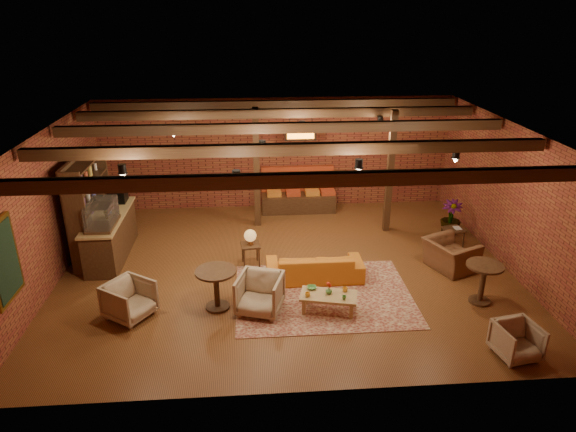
{
  "coord_description": "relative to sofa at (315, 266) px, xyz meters",
  "views": [
    {
      "loc": [
        -0.76,
        -10.29,
        5.61
      ],
      "look_at": [
        0.04,
        0.2,
        1.23
      ],
      "focal_mm": 32.0,
      "sensor_mm": 36.0,
      "label": 1
    }
  ],
  "objects": [
    {
      "name": "round_table_left",
      "position": [
        -2.07,
        -1.01,
        0.26
      ],
      "size": [
        0.8,
        0.8,
        0.83
      ],
      "color": "black",
      "rests_on": "floor"
    },
    {
      "name": "side_table_lamp",
      "position": [
        -1.38,
        0.75,
        0.37
      ],
      "size": [
        0.47,
        0.47,
        0.88
      ],
      "rotation": [
        0.0,
        0.0,
        0.12
      ],
      "color": "black",
      "rests_on": "floor"
    },
    {
      "name": "armchair_right",
      "position": [
        3.12,
        0.24,
        0.16
      ],
      "size": [
        1.04,
        1.24,
        0.92
      ],
      "primitive_type": "imported",
      "rotation": [
        0.0,
        0.0,
        1.97
      ],
      "color": "brown",
      "rests_on": "floor"
    },
    {
      "name": "wall_front",
      "position": [
        -0.57,
        -3.53,
        1.29
      ],
      "size": [
        10.0,
        0.02,
        3.2
      ],
      "primitive_type": "cube",
      "color": "maroon",
      "rests_on": "ground"
    },
    {
      "name": "plant_tall",
      "position": [
        3.83,
        2.1,
        1.07
      ],
      "size": [
        2.03,
        2.03,
        2.76
      ],
      "primitive_type": "imported",
      "rotation": [
        0.0,
        0.0,
        -0.4
      ],
      "color": "#4C7F4C",
      "rests_on": "floor"
    },
    {
      "name": "shelving_hutch",
      "position": [
        -5.07,
        1.57,
        0.89
      ],
      "size": [
        0.52,
        2.0,
        2.4
      ],
      "primitive_type": null,
      "color": "black",
      "rests_on": "ground"
    },
    {
      "name": "floor",
      "position": [
        -0.57,
        0.47,
        -0.31
      ],
      "size": [
        10.0,
        10.0,
        0.0
      ],
      "primitive_type": "plane",
      "color": "#442711",
      "rests_on": "ground"
    },
    {
      "name": "wall_left",
      "position": [
        -5.57,
        0.47,
        1.29
      ],
      "size": [
        0.02,
        8.0,
        3.2
      ],
      "primitive_type": "cube",
      "color": "maroon",
      "rests_on": "ground"
    },
    {
      "name": "rug",
      "position": [
        0.1,
        -0.7,
        -0.3
      ],
      "size": [
        3.62,
        2.77,
        0.01
      ],
      "primitive_type": "cube",
      "rotation": [
        0.0,
        0.0,
        0.0
      ],
      "color": "maroon",
      "rests_on": "floor"
    },
    {
      "name": "ceiling_beams",
      "position": [
        -0.57,
        0.47,
        2.77
      ],
      "size": [
        9.8,
        6.4,
        0.22
      ],
      "primitive_type": null,
      "color": "black",
      "rests_on": "ceiling"
    },
    {
      "name": "coffee_table",
      "position": [
        0.1,
        -1.3,
        0.03
      ],
      "size": [
        1.19,
        0.78,
        0.63
      ],
      "rotation": [
        0.0,
        0.0,
        -0.23
      ],
      "color": "olive",
      "rests_on": "floor"
    },
    {
      "name": "armchair_far",
      "position": [
        3.09,
        -2.93,
        0.04
      ],
      "size": [
        0.77,
        0.74,
        0.69
      ],
      "primitive_type": "imported",
      "rotation": [
        0.0,
        0.0,
        0.18
      ],
      "color": "#C5B398",
      "rests_on": "floor"
    },
    {
      "name": "wall_right",
      "position": [
        4.43,
        0.47,
        1.29
      ],
      "size": [
        0.02,
        8.0,
        3.2
      ],
      "primitive_type": "cube",
      "color": "maroon",
      "rests_on": "ground"
    },
    {
      "name": "wall_back",
      "position": [
        -0.57,
        4.47,
        1.29
      ],
      "size": [
        10.0,
        0.02,
        3.2
      ],
      "primitive_type": "cube",
      "color": "maroon",
      "rests_on": "ground"
    },
    {
      "name": "armchair_a",
      "position": [
        -3.71,
        -1.2,
        0.1
      ],
      "size": [
        1.06,
        1.07,
        0.81
      ],
      "primitive_type": "imported",
      "rotation": [
        0.0,
        0.0,
        0.96
      ],
      "color": "#C5B398",
      "rests_on": "floor"
    },
    {
      "name": "ceiling",
      "position": [
        -0.57,
        0.47,
        2.89
      ],
      "size": [
        10.0,
        8.0,
        0.02
      ],
      "primitive_type": "cube",
      "color": "black",
      "rests_on": "wall_back"
    },
    {
      "name": "chalkboard_menu",
      "position": [
        -5.5,
        -1.83,
        1.29
      ],
      "size": [
        0.08,
        0.96,
        1.46
      ],
      "primitive_type": "cube",
      "color": "black",
      "rests_on": "wall_left"
    },
    {
      "name": "service_sign",
      "position": [
        0.03,
        3.57,
        2.04
      ],
      "size": [
        0.86,
        0.06,
        0.3
      ],
      "primitive_type": "cube",
      "color": "orange",
      "rests_on": "ceiling"
    },
    {
      "name": "service_counter",
      "position": [
        -4.67,
        1.47,
        0.49
      ],
      "size": [
        0.8,
        2.5,
        1.6
      ],
      "primitive_type": null,
      "color": "black",
      "rests_on": "ground"
    },
    {
      "name": "side_table_book",
      "position": [
        3.6,
        1.31,
        0.16
      ],
      "size": [
        0.53,
        0.53,
        0.52
      ],
      "rotation": [
        0.0,
        0.0,
        0.22
      ],
      "color": "black",
      "rests_on": "floor"
    },
    {
      "name": "ceiling_pipe",
      "position": [
        -0.57,
        2.07,
        2.54
      ],
      "size": [
        9.6,
        0.12,
        0.12
      ],
      "primitive_type": "cylinder",
      "rotation": [
        0.0,
        1.57,
        0.0
      ],
      "color": "black",
      "rests_on": "ceiling"
    },
    {
      "name": "plant_counter",
      "position": [
        -4.57,
        1.67,
        0.91
      ],
      "size": [
        0.35,
        0.39,
        0.3
      ],
      "primitive_type": "imported",
      "color": "#337F33",
      "rests_on": "service_counter"
    },
    {
      "name": "armchair_b",
      "position": [
        -1.23,
        -1.19,
        0.12
      ],
      "size": [
        1.02,
        0.98,
        0.85
      ],
      "primitive_type": "imported",
      "rotation": [
        0.0,
        0.0,
        -0.3
      ],
      "color": "#C5B398",
      "rests_on": "floor"
    },
    {
      "name": "banquette",
      "position": [
        0.03,
        4.02,
        0.19
      ],
      "size": [
        2.1,
        0.7,
        1.0
      ],
      "primitive_type": null,
      "color": "#A7391B",
      "rests_on": "ground"
    },
    {
      "name": "ceiling_spotlights",
      "position": [
        -0.57,
        0.47,
        2.55
      ],
      "size": [
        6.4,
        4.4,
        0.28
      ],
      "primitive_type": null,
      "color": "black",
      "rests_on": "ceiling"
    },
    {
      "name": "post_right",
      "position": [
        2.23,
        2.47,
        1.29
      ],
      "size": [
        0.16,
        0.16,
        3.2
      ],
      "primitive_type": "cube",
      "color": "black",
      "rests_on": "ground"
    },
    {
      "name": "sofa",
      "position": [
        0.0,
        0.0,
        0.0
      ],
      "size": [
        2.09,
        0.82,
        0.61
      ],
      "primitive_type": "imported",
      "rotation": [
        0.0,
        0.0,
        3.14
      ],
      "color": "#B86319",
      "rests_on": "floor"
    },
    {
      "name": "post_left",
      "position": [
        -1.17,
        3.07,
        1.29
      ],
      "size": [
        0.16,
        0.16,
        3.2
      ],
      "primitive_type": "cube",
      "color": "black",
      "rests_on": "ground"
    },
    {
      "name": "round_table_right",
      "position": [
        3.23,
        -1.2,
        0.26
      ],
      "size": [
        0.73,
        0.73,
        0.85
      ],
      "color": "black",
      "rests_on": "floor"
    }
  ]
}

